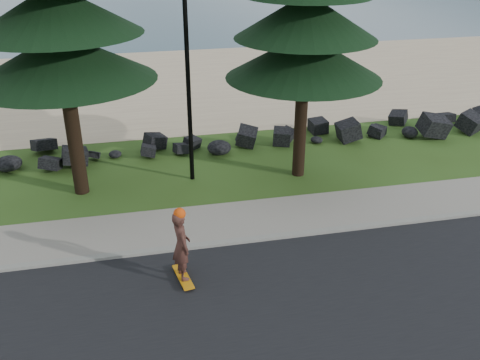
{
  "coord_description": "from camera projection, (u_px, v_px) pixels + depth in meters",
  "views": [
    {
      "loc": [
        -1.79,
        -12.55,
        7.73
      ],
      "look_at": [
        0.91,
        0.0,
        1.4
      ],
      "focal_mm": 40.0,
      "sensor_mm": 36.0,
      "label": 1
    }
  ],
  "objects": [
    {
      "name": "sidewalk",
      "position": [
        207.0,
        223.0,
        14.92
      ],
      "size": [
        160.0,
        2.0,
        0.08
      ],
      "primitive_type": "cube",
      "color": "#9F9285",
      "rests_on": "ground"
    },
    {
      "name": "ground",
      "position": [
        208.0,
        228.0,
        14.76
      ],
      "size": [
        160.0,
        160.0,
        0.0
      ],
      "primitive_type": "plane",
      "color": "#324C18",
      "rests_on": "ground"
    },
    {
      "name": "beach_sand",
      "position": [
        163.0,
        84.0,
        27.47
      ],
      "size": [
        160.0,
        15.0,
        0.01
      ],
      "primitive_type": "cube",
      "color": "tan",
      "rests_on": "ground"
    },
    {
      "name": "kerb",
      "position": [
        213.0,
        244.0,
        13.95
      ],
      "size": [
        160.0,
        0.2,
        0.1
      ],
      "primitive_type": "cube",
      "color": "gray",
      "rests_on": "ground"
    },
    {
      "name": "skateboarder",
      "position": [
        181.0,
        246.0,
        12.23
      ],
      "size": [
        0.52,
        1.07,
        1.93
      ],
      "rotation": [
        0.0,
        0.0,
        1.75
      ],
      "color": "orange",
      "rests_on": "ground"
    },
    {
      "name": "seawall_boulders",
      "position": [
        184.0,
        151.0,
        19.67
      ],
      "size": [
        60.0,
        2.4,
        1.1
      ],
      "primitive_type": null,
      "color": "black",
      "rests_on": "ground"
    },
    {
      "name": "lamp_post",
      "position": [
        187.0,
        53.0,
        15.74
      ],
      "size": [
        0.25,
        0.14,
        8.14
      ],
      "color": "black",
      "rests_on": "ground"
    },
    {
      "name": "road",
      "position": [
        243.0,
        342.0,
        10.81
      ],
      "size": [
        160.0,
        7.0,
        0.02
      ],
      "primitive_type": "cube",
      "color": "black",
      "rests_on": "ground"
    }
  ]
}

